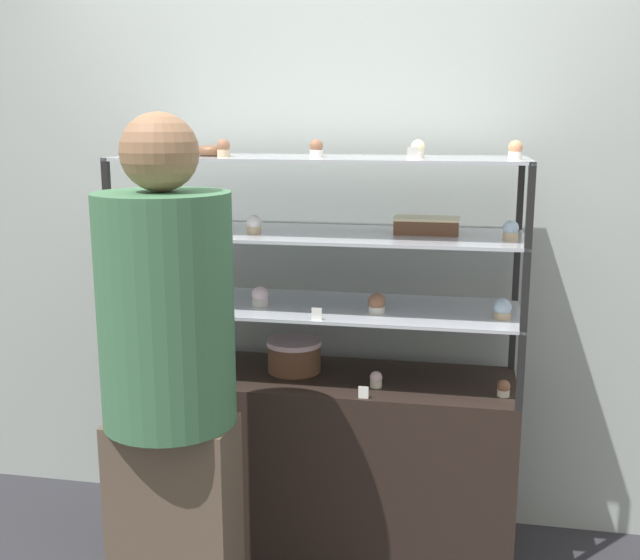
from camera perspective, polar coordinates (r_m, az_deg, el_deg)
The scene contains 29 objects.
ground_plane at distance 3.25m, azimuth 0.00°, elevation -19.80°, with size 20.00×20.00×0.00m, color #2D2D33.
back_wall at distance 3.17m, azimuth 1.32°, elevation 4.52°, with size 8.00×0.05×2.60m.
display_base at distance 3.07m, azimuth 0.00°, elevation -13.85°, with size 1.49×0.48×0.75m.
display_riser_lower at distance 2.85m, azimuth 0.00°, elevation -2.22°, with size 1.49×0.48×0.28m.
display_riser_middle at distance 2.80m, azimuth 0.00°, elevation 3.33°, with size 1.49×0.48×0.28m.
display_riser_upper at distance 2.77m, azimuth 0.00°, elevation 9.06°, with size 1.49×0.48×0.28m.
layer_cake_centerpiece at distance 2.95m, azimuth -1.98°, elevation -5.76°, with size 0.22×0.22×0.13m.
sheet_cake_frosted at distance 2.79m, azimuth 8.13°, elevation 4.15°, with size 0.24×0.14×0.06m.
cupcake_0 at distance 3.01m, azimuth -13.89°, elevation -6.47°, with size 0.05×0.05×0.06m.
cupcake_1 at distance 2.80m, azimuth 4.29°, elevation -7.56°, with size 0.05×0.05×0.06m.
cupcake_2 at distance 2.78m, azimuth 13.81°, elevation -8.02°, with size 0.05×0.05×0.06m.
price_tag_0 at distance 2.68m, azimuth 3.33°, elevation -8.55°, with size 0.04×0.00×0.04m.
cupcake_3 at distance 2.99m, azimuth -13.14°, elevation -0.89°, with size 0.06×0.06×0.07m.
cupcake_4 at distance 2.84m, azimuth -4.58°, elevation -1.28°, with size 0.06×0.06×0.07m.
cupcake_5 at distance 2.74m, azimuth 4.35°, elevation -1.80°, with size 0.06×0.06×0.07m.
cupcake_6 at distance 2.72m, azimuth 13.73°, elevation -2.19°, with size 0.06×0.06×0.07m.
price_tag_1 at distance 2.63m, azimuth -0.26°, elevation -2.60°, with size 0.04×0.00×0.04m.
cupcake_7 at distance 2.90m, azimuth -13.79°, elevation 4.29°, with size 0.06×0.06×0.07m.
cupcake_8 at distance 2.76m, azimuth -5.05°, elevation 4.22°, with size 0.06×0.06×0.07m.
cupcake_9 at distance 2.68m, azimuth 14.32°, elevation 3.67°, with size 0.06×0.06×0.07m.
price_tag_2 at distance 2.71m, azimuth -10.53°, elevation 3.66°, with size 0.04×0.00×0.04m.
cupcake_10 at distance 2.91m, azimuth -14.14°, elevation 9.75°, with size 0.05×0.05×0.06m.
cupcake_11 at distance 2.79m, azimuth -7.37°, elevation 9.94°, with size 0.05×0.05×0.06m.
cupcake_12 at distance 2.73m, azimuth -0.28°, elevation 9.99°, with size 0.05×0.05×0.06m.
cupcake_13 at distance 2.67m, azimuth 7.46°, elevation 9.86°, with size 0.05×0.05×0.06m.
cupcake_14 at distance 2.64m, azimuth 14.65°, elevation 9.56°, with size 0.05×0.05×0.06m.
price_tag_3 at distance 2.50m, azimuth 7.08°, elevation 9.53°, with size 0.04×0.00×0.04m.
donut_glazed at distance 2.88m, azimuth -8.13°, elevation 9.73°, with size 0.13×0.13×0.04m.
customer_figure at distance 2.34m, azimuth -11.40°, elevation -7.72°, with size 0.41×0.41×1.74m.
Camera 1 is at (0.52, -2.71, 1.70)m, focal length 42.00 mm.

